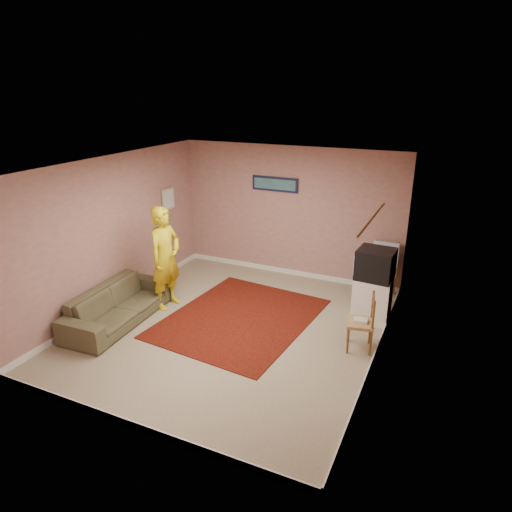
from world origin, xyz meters
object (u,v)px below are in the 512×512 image
at_px(sofa, 118,305).
at_px(person, 166,258).
at_px(tv_cabinet, 372,299).
at_px(chair_b, 361,316).
at_px(chair_a, 384,265).
at_px(crt_tv, 375,264).

xyz_separation_m(sofa, person, (0.40, 0.82, 0.60)).
bearing_deg(tv_cabinet, sofa, -154.27).
relative_size(chair_b, sofa, 0.23).
relative_size(chair_a, chair_b, 1.17).
height_order(tv_cabinet, chair_a, chair_a).
relative_size(tv_cabinet, person, 0.41).
distance_m(tv_cabinet, sofa, 4.16).
bearing_deg(crt_tv, sofa, -150.59).
height_order(crt_tv, chair_a, crt_tv).
height_order(sofa, person, person).
bearing_deg(tv_cabinet, crt_tv, 176.36).
bearing_deg(tv_cabinet, chair_a, 89.42).
distance_m(tv_cabinet, chair_a, 0.98).
distance_m(chair_a, chair_b, 1.95).
distance_m(chair_a, sofa, 4.67).
xyz_separation_m(crt_tv, chair_b, (0.03, -1.00, -0.45)).
distance_m(tv_cabinet, person, 3.53).
xyz_separation_m(tv_cabinet, person, (-3.35, -0.98, 0.53)).
bearing_deg(sofa, crt_tv, -67.09).
bearing_deg(crt_tv, chair_a, 92.71).
height_order(tv_cabinet, crt_tv, crt_tv).
xyz_separation_m(chair_a, sofa, (-3.76, -2.76, -0.32)).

